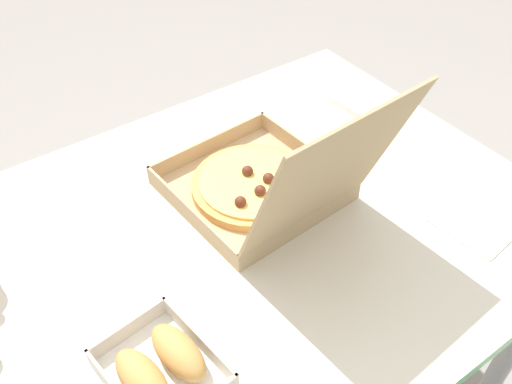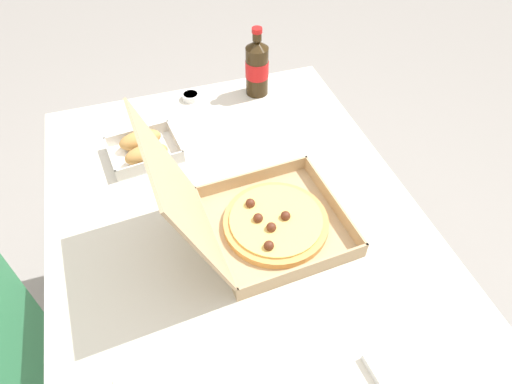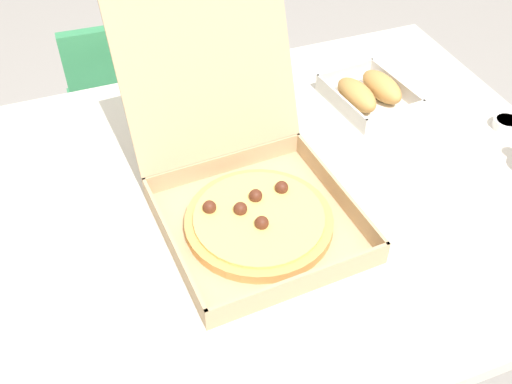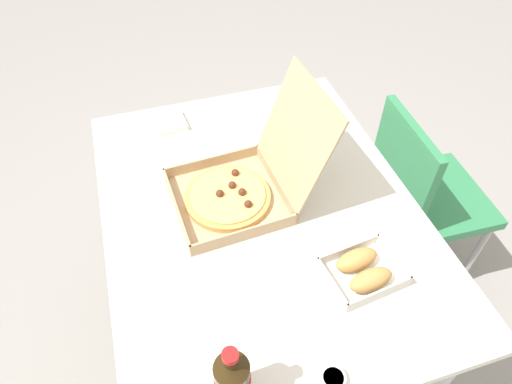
# 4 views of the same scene
# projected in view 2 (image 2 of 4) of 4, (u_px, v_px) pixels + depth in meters

# --- Properties ---
(ground_plane) EXTENTS (10.00, 10.00, 0.00)m
(ground_plane) POSITION_uv_depth(u_px,v_px,m) (242.00, 344.00, 1.65)
(ground_plane) COLOR gray
(dining_table) EXTENTS (1.17, 0.91, 0.75)m
(dining_table) POSITION_uv_depth(u_px,v_px,m) (237.00, 237.00, 1.16)
(dining_table) COLOR silver
(dining_table) RESTS_ON ground_plane
(pizza_box_open) EXTENTS (0.34, 0.44, 0.34)m
(pizza_box_open) POSITION_uv_depth(u_px,v_px,m) (260.00, 218.00, 1.02)
(pizza_box_open) COLOR tan
(pizza_box_open) RESTS_ON dining_table
(bread_side_box) EXTENTS (0.17, 0.21, 0.06)m
(bread_side_box) POSITION_uv_depth(u_px,v_px,m) (144.00, 148.00, 1.23)
(bread_side_box) COLOR white
(bread_side_box) RESTS_ON dining_table
(cola_bottle) EXTENTS (0.07, 0.07, 0.22)m
(cola_bottle) POSITION_uv_depth(u_px,v_px,m) (257.00, 67.00, 1.39)
(cola_bottle) COLOR #33230F
(cola_bottle) RESTS_ON dining_table
(napkin_pile) EXTENTS (0.12, 0.12, 0.02)m
(napkin_pile) POSITION_uv_depth(u_px,v_px,m) (402.00, 371.00, 0.82)
(napkin_pile) COLOR white
(napkin_pile) RESTS_ON dining_table
(dipping_sauce_cup) EXTENTS (0.06, 0.06, 0.02)m
(dipping_sauce_cup) POSITION_uv_depth(u_px,v_px,m) (191.00, 96.00, 1.42)
(dipping_sauce_cup) COLOR white
(dipping_sauce_cup) RESTS_ON dining_table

